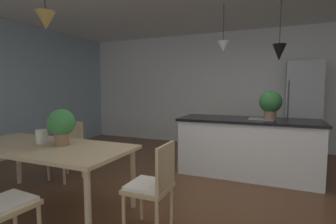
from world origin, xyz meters
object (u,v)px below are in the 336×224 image
(chair_far_left, at_px, (68,148))
(kitchen_island, at_px, (247,146))
(potted_plant_on_table, at_px, (61,124))
(refrigerator, at_px, (302,109))
(dining_table, at_px, (43,150))
(chair_kitchen_end, at_px, (153,184))
(potted_plant_on_island, at_px, (270,103))
(vase_on_dining_table, at_px, (42,136))

(chair_far_left, distance_m, kitchen_island, 2.80)
(chair_far_left, xyz_separation_m, potted_plant_on_table, (0.67, -0.76, 0.50))
(potted_plant_on_table, bearing_deg, refrigerator, 52.99)
(chair_far_left, bearing_deg, dining_table, -61.00)
(chair_kitchen_end, xyz_separation_m, kitchen_island, (0.65, 2.07, -0.01))
(potted_plant_on_island, bearing_deg, dining_table, -138.93)
(chair_kitchen_end, bearing_deg, potted_plant_on_table, 176.27)
(chair_kitchen_end, relative_size, potted_plant_on_island, 1.98)
(potted_plant_on_island, bearing_deg, kitchen_island, 180.00)
(kitchen_island, bearing_deg, chair_far_left, -153.87)
(kitchen_island, relative_size, refrigerator, 1.11)
(chair_far_left, bearing_deg, potted_plant_on_table, -48.32)
(chair_kitchen_end, xyz_separation_m, refrigerator, (1.54, 3.71, 0.48))
(dining_table, height_order, potted_plant_on_island, potted_plant_on_island)
(vase_on_dining_table, bearing_deg, dining_table, -34.37)
(kitchen_island, bearing_deg, potted_plant_on_island, 0.00)
(kitchen_island, height_order, vase_on_dining_table, kitchen_island)
(chair_kitchen_end, height_order, potted_plant_on_island, potted_plant_on_island)
(potted_plant_on_island, xyz_separation_m, vase_on_dining_table, (-2.48, -2.00, -0.34))
(chair_far_left, distance_m, chair_kitchen_end, 2.05)
(chair_kitchen_end, distance_m, kitchen_island, 2.17)
(dining_table, height_order, refrigerator, refrigerator)
(chair_kitchen_end, xyz_separation_m, vase_on_dining_table, (-1.51, 0.07, 0.33))
(potted_plant_on_island, bearing_deg, refrigerator, 70.70)
(potted_plant_on_table, bearing_deg, potted_plant_on_island, 42.62)
(chair_far_left, height_order, kitchen_island, kitchen_island)
(dining_table, distance_m, kitchen_island, 2.92)
(dining_table, xyz_separation_m, potted_plant_on_table, (0.21, 0.08, 0.31))
(refrigerator, distance_m, potted_plant_on_island, 1.75)
(chair_far_left, height_order, vase_on_dining_table, vase_on_dining_table)
(potted_plant_on_table, height_order, vase_on_dining_table, potted_plant_on_table)
(potted_plant_on_island, distance_m, potted_plant_on_table, 2.94)
(kitchen_island, distance_m, refrigerator, 1.93)
(refrigerator, relative_size, potted_plant_on_island, 4.36)
(vase_on_dining_table, bearing_deg, chair_kitchen_end, -2.71)
(chair_far_left, distance_m, vase_on_dining_table, 0.91)
(dining_table, bearing_deg, potted_plant_on_table, 20.38)
(chair_far_left, relative_size, refrigerator, 0.45)
(chair_far_left, relative_size, kitchen_island, 0.41)
(potted_plant_on_table, bearing_deg, chair_kitchen_end, -3.73)
(kitchen_island, bearing_deg, refrigerator, 61.41)
(potted_plant_on_table, bearing_deg, vase_on_dining_table, -178.82)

